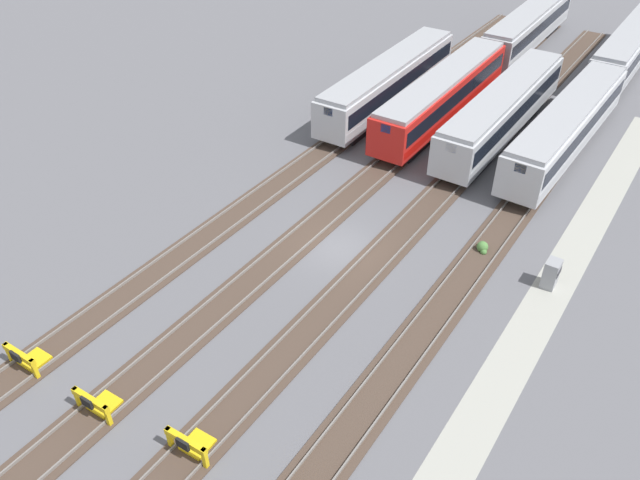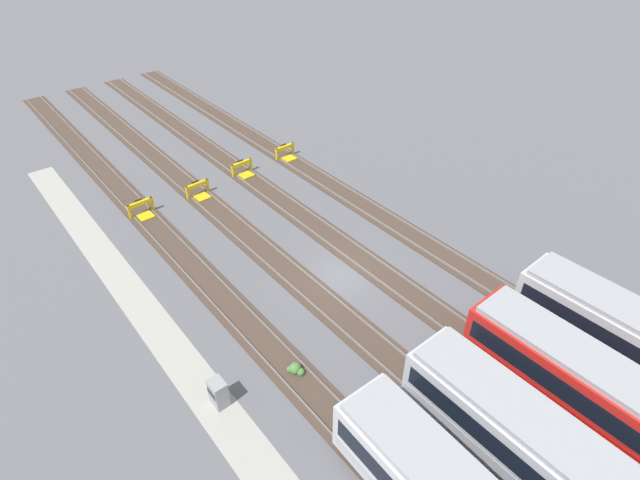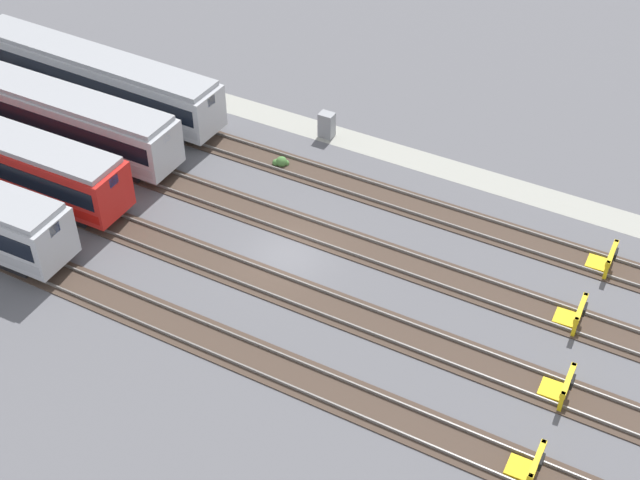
# 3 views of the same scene
# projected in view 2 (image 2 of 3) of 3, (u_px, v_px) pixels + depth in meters

# --- Properties ---
(ground_plane) EXTENTS (400.00, 400.00, 0.00)m
(ground_plane) POSITION_uv_depth(u_px,v_px,m) (339.00, 276.00, 32.24)
(ground_plane) COLOR #5B5B60
(service_walkway) EXTENTS (54.00, 2.00, 0.01)m
(service_walkway) POSITION_uv_depth(u_px,v_px,m) (183.00, 362.00, 26.66)
(service_walkway) COLOR #9E9E93
(service_walkway) RESTS_ON ground
(rail_track_nearest) EXTENTS (90.00, 2.24, 0.21)m
(rail_track_nearest) POSITION_uv_depth(u_px,v_px,m) (248.00, 325.00, 28.73)
(rail_track_nearest) COLOR #47382D
(rail_track_nearest) RESTS_ON ground
(rail_track_near_inner) EXTENTS (90.00, 2.24, 0.21)m
(rail_track_near_inner) POSITION_uv_depth(u_px,v_px,m) (311.00, 291.00, 31.05)
(rail_track_near_inner) COLOR #47382D
(rail_track_near_inner) RESTS_ON ground
(rail_track_middle) EXTENTS (90.00, 2.24, 0.21)m
(rail_track_middle) POSITION_uv_depth(u_px,v_px,m) (365.00, 261.00, 33.37)
(rail_track_middle) COLOR #47382D
(rail_track_middle) RESTS_ON ground
(rail_track_far_inner) EXTENTS (90.00, 2.24, 0.21)m
(rail_track_far_inner) POSITION_uv_depth(u_px,v_px,m) (412.00, 235.00, 35.70)
(rail_track_far_inner) COLOR #47382D
(rail_track_far_inner) RESTS_ON ground
(bumper_stop_nearest_track) EXTENTS (1.37, 2.01, 1.22)m
(bumper_stop_nearest_track) POSITION_uv_depth(u_px,v_px,m) (143.00, 210.00, 37.46)
(bumper_stop_nearest_track) COLOR gold
(bumper_stop_nearest_track) RESTS_ON ground
(bumper_stop_near_inner_track) EXTENTS (1.38, 2.01, 1.22)m
(bumper_stop_near_inner_track) POSITION_uv_depth(u_px,v_px,m) (199.00, 191.00, 39.61)
(bumper_stop_near_inner_track) COLOR gold
(bumper_stop_near_inner_track) RESTS_ON ground
(bumper_stop_middle_track) EXTENTS (1.37, 2.01, 1.22)m
(bumper_stop_middle_track) POSITION_uv_depth(u_px,v_px,m) (244.00, 170.00, 42.40)
(bumper_stop_middle_track) COLOR gold
(bumper_stop_middle_track) RESTS_ON ground
(bumper_stop_far_inner_track) EXTENTS (1.36, 2.01, 1.22)m
(bumper_stop_far_inner_track) POSITION_uv_depth(u_px,v_px,m) (287.00, 153.00, 44.79)
(bumper_stop_far_inner_track) COLOR gold
(bumper_stop_far_inner_track) RESTS_ON ground
(electrical_cabinet) EXTENTS (0.90, 0.73, 1.60)m
(electrical_cabinet) POSITION_uv_depth(u_px,v_px,m) (218.00, 393.00, 24.18)
(electrical_cabinet) COLOR gray
(electrical_cabinet) RESTS_ON ground
(weed_clump) EXTENTS (0.92, 0.70, 0.64)m
(weed_clump) POSITION_uv_depth(u_px,v_px,m) (296.00, 369.00, 26.00)
(weed_clump) COLOR #4C7F3D
(weed_clump) RESTS_ON ground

